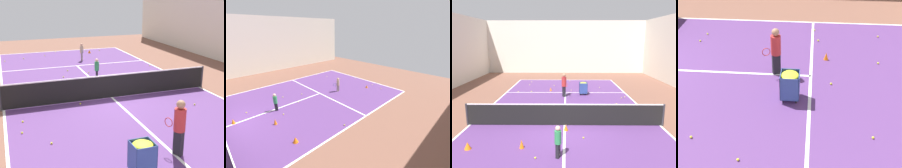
{
  "view_description": "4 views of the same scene",
  "coord_description": "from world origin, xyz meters",
  "views": [
    {
      "loc": [
        4.47,
        12.35,
        4.59
      ],
      "look_at": [
        0.0,
        0.0,
        0.64
      ],
      "focal_mm": 50.0,
      "sensor_mm": 36.0,
      "label": 1
    },
    {
      "loc": [
        -9.01,
        0.06,
        5.01
      ],
      "look_at": [
        -0.69,
        -7.94,
        0.65
      ],
      "focal_mm": 24.0,
      "sensor_mm": 36.0,
      "label": 2
    },
    {
      "loc": [
        0.08,
        -9.89,
        4.07
      ],
      "look_at": [
        -0.09,
        5.37,
        0.93
      ],
      "focal_mm": 35.0,
      "sensor_mm": 36.0,
      "label": 3
    },
    {
      "loc": [
        9.01,
        6.57,
        5.85
      ],
      "look_at": [
        1.33,
        5.96,
        0.55
      ],
      "focal_mm": 50.0,
      "sensor_mm": 36.0,
      "label": 4
    }
  ],
  "objects": [
    {
      "name": "line_service_far",
      "position": [
        0.0,
        6.57,
        0.01
      ],
      "size": [
        9.17,
        0.1,
        0.0
      ],
      "primitive_type": "cube",
      "color": "white",
      "rests_on": "ground"
    },
    {
      "name": "coach_at_net",
      "position": [
        -0.09,
        5.37,
        0.96
      ],
      "size": [
        0.47,
        0.66,
        1.68
      ],
      "rotation": [
        0.0,
        0.0,
        -1.17
      ],
      "color": "black",
      "rests_on": "ground"
    },
    {
      "name": "ball_cart",
      "position": [
        1.33,
        5.96,
        0.66
      ],
      "size": [
        0.59,
        0.57,
        0.94
      ],
      "color": "#2D478C",
      "rests_on": "ground"
    },
    {
      "name": "training_cone_0",
      "position": [
        -1.17,
        7.1,
        0.15
      ],
      "size": [
        0.17,
        0.17,
        0.29
      ],
      "primitive_type": "cone",
      "color": "orange",
      "rests_on": "ground"
    },
    {
      "name": "tennis_ball_0",
      "position": [
        -2.26,
        1.94,
        0.04
      ],
      "size": [
        0.07,
        0.07,
        0.07
      ],
      "primitive_type": "sphere",
      "color": "yellow",
      "rests_on": "ground"
    },
    {
      "name": "tennis_ball_3",
      "position": [
        0.47,
        7.24,
        0.04
      ],
      "size": [
        0.07,
        0.07,
        0.07
      ],
      "primitive_type": "sphere",
      "color": "yellow",
      "rests_on": "ground"
    },
    {
      "name": "tennis_ball_7",
      "position": [
        2.9,
        8.28,
        0.04
      ],
      "size": [
        0.07,
        0.07,
        0.07
      ],
      "primitive_type": "sphere",
      "color": "yellow",
      "rests_on": "ground"
    },
    {
      "name": "tennis_ball_8",
      "position": [
        -2.68,
        6.8,
        0.04
      ],
      "size": [
        0.07,
        0.07,
        0.07
      ],
      "primitive_type": "sphere",
      "color": "yellow",
      "rests_on": "ground"
    },
    {
      "name": "tennis_ball_10",
      "position": [
        3.26,
        3.49,
        0.04
      ],
      "size": [
        0.07,
        0.07,
        0.07
      ],
      "primitive_type": "sphere",
      "color": "yellow",
      "rests_on": "ground"
    },
    {
      "name": "tennis_ball_15",
      "position": [
        3.93,
        4.89,
        0.04
      ],
      "size": [
        0.07,
        0.07,
        0.07
      ],
      "primitive_type": "sphere",
      "color": "yellow",
      "rests_on": "ground"
    },
    {
      "name": "tennis_ball_18",
      "position": [
        -1.0,
        8.99,
        0.04
      ],
      "size": [
        0.07,
        0.07,
        0.07
      ],
      "primitive_type": "sphere",
      "color": "yellow",
      "rests_on": "ground"
    },
    {
      "name": "tennis_ball_19",
      "position": [
        -3.24,
        9.32,
        0.04
      ],
      "size": [
        0.07,
        0.07,
        0.07
      ],
      "primitive_type": "sphere",
      "color": "yellow",
      "rests_on": "ground"
    },
    {
      "name": "tennis_ball_24",
      "position": [
        -2.92,
        2.06,
        0.04
      ],
      "size": [
        0.07,
        0.07,
        0.07
      ],
      "primitive_type": "sphere",
      "color": "yellow",
      "rests_on": "ground"
    },
    {
      "name": "tennis_ball_26",
      "position": [
        -3.68,
        6.63,
        0.04
      ],
      "size": [
        0.07,
        0.07,
        0.07
      ],
      "primitive_type": "sphere",
      "color": "yellow",
      "rests_on": "ground"
    }
  ]
}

